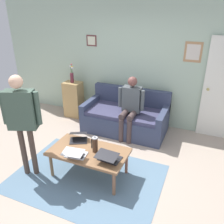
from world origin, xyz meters
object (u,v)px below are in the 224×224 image
(laptop_center, at_px, (79,138))
(laptop_right, at_px, (75,154))
(laptop_left, at_px, (109,157))
(person_standing, at_px, (22,115))
(couch, at_px, (126,117))
(coffee_table, at_px, (89,153))
(side_shelf, at_px, (74,99))
(french_press, at_px, (95,144))
(person_seated, at_px, (130,104))
(flower_vase, at_px, (72,76))

(laptop_center, bearing_deg, laptop_right, 114.30)
(laptop_left, xyz_separation_m, person_standing, (1.30, 0.25, 0.57))
(couch, xyz_separation_m, coffee_table, (0.02, 1.67, 0.11))
(couch, xyz_separation_m, side_shelf, (1.44, -0.19, 0.13))
(french_press, bearing_deg, laptop_center, -25.22)
(couch, relative_size, person_seated, 1.38)
(laptop_left, relative_size, flower_vase, 0.79)
(laptop_center, bearing_deg, side_shelf, -55.94)
(couch, height_order, person_standing, person_standing)
(person_standing, bearing_deg, person_seated, -121.60)
(side_shelf, bearing_deg, coffee_table, 127.32)
(person_seated, bearing_deg, person_standing, 58.40)
(coffee_table, distance_m, laptop_center, 0.39)
(person_seated, bearing_deg, laptop_right, 79.41)
(coffee_table, xyz_separation_m, person_standing, (0.90, 0.35, 0.66))
(flower_vase, bearing_deg, laptop_center, 123.98)
(french_press, height_order, person_seated, person_seated)
(couch, bearing_deg, person_seated, 126.92)
(laptop_left, height_order, person_seated, person_seated)
(laptop_left, relative_size, laptop_center, 0.91)
(laptop_center, bearing_deg, coffee_table, 144.65)
(coffee_table, distance_m, side_shelf, 2.33)
(laptop_left, distance_m, laptop_center, 0.77)
(laptop_left, bearing_deg, person_standing, 10.92)
(laptop_left, bearing_deg, french_press, -22.61)
(laptop_right, xyz_separation_m, flower_vase, (1.30, -2.07, 0.53))
(person_seated, bearing_deg, side_shelf, -14.42)
(couch, distance_m, person_standing, 2.35)
(french_press, xyz_separation_m, side_shelf, (1.52, -1.83, -0.15))
(coffee_table, xyz_separation_m, laptop_left, (-0.39, 0.10, 0.09))
(person_seated, bearing_deg, couch, -53.08)
(side_shelf, distance_m, flower_vase, 0.60)
(flower_vase, distance_m, person_seated, 1.69)
(person_standing, xyz_separation_m, person_seated, (-1.10, -1.79, -0.35))
(laptop_center, bearing_deg, person_standing, 43.42)
(laptop_right, relative_size, side_shelf, 0.42)
(couch, xyz_separation_m, french_press, (-0.08, 1.64, 0.29))
(french_press, bearing_deg, person_standing, 20.09)
(couch, height_order, french_press, couch)
(laptop_center, xyz_separation_m, person_standing, (0.60, 0.56, 0.57))
(coffee_table, xyz_separation_m, french_press, (-0.11, -0.02, 0.18))
(side_shelf, bearing_deg, person_seated, 165.58)
(laptop_center, relative_size, laptop_right, 1.06)
(laptop_center, distance_m, laptop_right, 0.47)
(couch, height_order, laptop_left, couch)
(coffee_table, xyz_separation_m, laptop_right, (0.11, 0.21, 0.09))
(french_press, distance_m, person_seated, 1.43)
(laptop_left, xyz_separation_m, laptop_right, (0.51, 0.12, -0.00))
(flower_vase, bearing_deg, laptop_left, 132.74)
(couch, xyz_separation_m, laptop_left, (-0.37, 1.76, 0.20))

